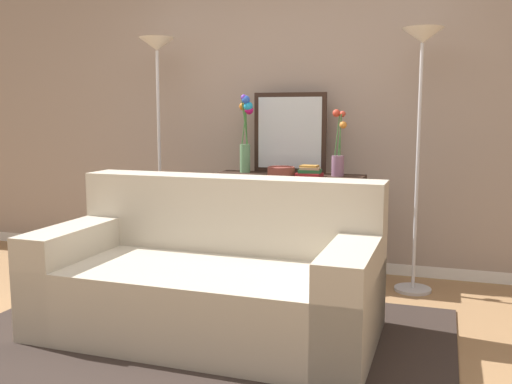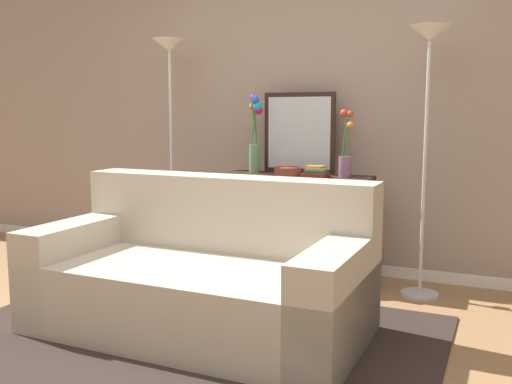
{
  "view_description": "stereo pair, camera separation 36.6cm",
  "coord_description": "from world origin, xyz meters",
  "px_view_note": "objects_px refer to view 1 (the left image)",
  "views": [
    {
      "loc": [
        1.12,
        -2.44,
        1.26
      ],
      "look_at": [
        -0.05,
        1.09,
        0.75
      ],
      "focal_mm": 39.81,
      "sensor_mm": 36.0,
      "label": 1
    },
    {
      "loc": [
        1.47,
        -2.31,
        1.26
      ],
      "look_at": [
        -0.05,
        1.09,
        0.75
      ],
      "focal_mm": 39.81,
      "sensor_mm": 36.0,
      "label": 2
    }
  ],
  "objects_px": {
    "floor_lamp_left": "(158,89)",
    "book_row_under_console": "(258,266)",
    "console_table": "(289,208)",
    "floor_lamp_right": "(421,87)",
    "wall_mirror": "(290,133)",
    "couch": "(211,279)",
    "vase_short_flowers": "(338,153)",
    "fruit_bowl": "(281,171)",
    "book_stack": "(310,172)",
    "vase_tall_flowers": "(246,133)"
  },
  "relations": [
    {
      "from": "vase_short_flowers",
      "to": "vase_tall_flowers",
      "type": "bearing_deg",
      "value": 177.37
    },
    {
      "from": "book_stack",
      "to": "book_row_under_console",
      "type": "height_order",
      "value": "book_stack"
    },
    {
      "from": "floor_lamp_left",
      "to": "vase_short_flowers",
      "type": "bearing_deg",
      "value": 3.17
    },
    {
      "from": "vase_short_flowers",
      "to": "fruit_bowl",
      "type": "distance_m",
      "value": 0.44
    },
    {
      "from": "wall_mirror",
      "to": "vase_tall_flowers",
      "type": "bearing_deg",
      "value": -163.21
    },
    {
      "from": "floor_lamp_right",
      "to": "console_table",
      "type": "bearing_deg",
      "value": 175.33
    },
    {
      "from": "vase_short_flowers",
      "to": "book_stack",
      "type": "height_order",
      "value": "vase_short_flowers"
    },
    {
      "from": "vase_short_flowers",
      "to": "book_stack",
      "type": "distance_m",
      "value": 0.26
    },
    {
      "from": "couch",
      "to": "vase_short_flowers",
      "type": "relative_size",
      "value": 3.88
    },
    {
      "from": "floor_lamp_left",
      "to": "book_row_under_console",
      "type": "height_order",
      "value": "floor_lamp_left"
    },
    {
      "from": "floor_lamp_right",
      "to": "vase_tall_flowers",
      "type": "relative_size",
      "value": 3.02
    },
    {
      "from": "couch",
      "to": "floor_lamp_right",
      "type": "bearing_deg",
      "value": 46.79
    },
    {
      "from": "wall_mirror",
      "to": "book_stack",
      "type": "height_order",
      "value": "wall_mirror"
    },
    {
      "from": "floor_lamp_right",
      "to": "vase_tall_flowers",
      "type": "bearing_deg",
      "value": 175.04
    },
    {
      "from": "console_table",
      "to": "book_row_under_console",
      "type": "height_order",
      "value": "console_table"
    },
    {
      "from": "wall_mirror",
      "to": "book_stack",
      "type": "relative_size",
      "value": 3.22
    },
    {
      "from": "floor_lamp_left",
      "to": "book_row_under_console",
      "type": "distance_m",
      "value": 1.62
    },
    {
      "from": "wall_mirror",
      "to": "floor_lamp_right",
      "type": "bearing_deg",
      "value": -12.26
    },
    {
      "from": "vase_tall_flowers",
      "to": "book_stack",
      "type": "height_order",
      "value": "vase_tall_flowers"
    },
    {
      "from": "floor_lamp_right",
      "to": "couch",
      "type": "bearing_deg",
      "value": -133.21
    },
    {
      "from": "console_table",
      "to": "floor_lamp_left",
      "type": "distance_m",
      "value": 1.41
    },
    {
      "from": "book_row_under_console",
      "to": "console_table",
      "type": "bearing_deg",
      "value": 0.0
    },
    {
      "from": "book_stack",
      "to": "vase_short_flowers",
      "type": "bearing_deg",
      "value": 29.64
    },
    {
      "from": "floor_lamp_left",
      "to": "wall_mirror",
      "type": "bearing_deg",
      "value": 11.68
    },
    {
      "from": "vase_tall_flowers",
      "to": "couch",
      "type": "bearing_deg",
      "value": -79.6
    },
    {
      "from": "vase_short_flowers",
      "to": "book_row_under_console",
      "type": "height_order",
      "value": "vase_short_flowers"
    },
    {
      "from": "couch",
      "to": "floor_lamp_right",
      "type": "xyz_separation_m",
      "value": [
        1.08,
        1.15,
        1.14
      ]
    },
    {
      "from": "vase_short_flowers",
      "to": "fruit_bowl",
      "type": "height_order",
      "value": "vase_short_flowers"
    },
    {
      "from": "couch",
      "to": "vase_tall_flowers",
      "type": "bearing_deg",
      "value": 100.4
    },
    {
      "from": "floor_lamp_left",
      "to": "book_stack",
      "type": "distance_m",
      "value": 1.39
    },
    {
      "from": "floor_lamp_left",
      "to": "floor_lamp_right",
      "type": "distance_m",
      "value": 2.01
    },
    {
      "from": "floor_lamp_right",
      "to": "wall_mirror",
      "type": "distance_m",
      "value": 1.06
    },
    {
      "from": "floor_lamp_right",
      "to": "wall_mirror",
      "type": "xyz_separation_m",
      "value": [
        -0.98,
        0.21,
        -0.33
      ]
    },
    {
      "from": "couch",
      "to": "wall_mirror",
      "type": "distance_m",
      "value": 1.59
    },
    {
      "from": "console_table",
      "to": "floor_lamp_left",
      "type": "height_order",
      "value": "floor_lamp_left"
    },
    {
      "from": "book_row_under_console",
      "to": "floor_lamp_left",
      "type": "bearing_deg",
      "value": -174.59
    },
    {
      "from": "vase_tall_flowers",
      "to": "fruit_bowl",
      "type": "relative_size",
      "value": 2.93
    },
    {
      "from": "console_table",
      "to": "book_row_under_console",
      "type": "xyz_separation_m",
      "value": [
        -0.25,
        -0.0,
        -0.49
      ]
    },
    {
      "from": "floor_lamp_left",
      "to": "fruit_bowl",
      "type": "bearing_deg",
      "value": -1.16
    },
    {
      "from": "vase_tall_flowers",
      "to": "book_row_under_console",
      "type": "relative_size",
      "value": 1.42
    },
    {
      "from": "floor_lamp_right",
      "to": "floor_lamp_left",
      "type": "bearing_deg",
      "value": 180.0
    },
    {
      "from": "floor_lamp_right",
      "to": "vase_tall_flowers",
      "type": "xyz_separation_m",
      "value": [
        -1.31,
        0.11,
        -0.34
      ]
    },
    {
      "from": "book_stack",
      "to": "floor_lamp_right",
      "type": "bearing_deg",
      "value": 2.16
    },
    {
      "from": "fruit_bowl",
      "to": "wall_mirror",
      "type": "bearing_deg",
      "value": 89.54
    },
    {
      "from": "couch",
      "to": "book_stack",
      "type": "relative_size",
      "value": 9.85
    },
    {
      "from": "floor_lamp_left",
      "to": "book_stack",
      "type": "relative_size",
      "value": 9.56
    },
    {
      "from": "vase_tall_flowers",
      "to": "vase_short_flowers",
      "type": "distance_m",
      "value": 0.75
    },
    {
      "from": "couch",
      "to": "floor_lamp_left",
      "type": "bearing_deg",
      "value": 129.08
    },
    {
      "from": "fruit_bowl",
      "to": "book_stack",
      "type": "distance_m",
      "value": 0.22
    },
    {
      "from": "wall_mirror",
      "to": "vase_short_flowers",
      "type": "distance_m",
      "value": 0.45
    }
  ]
}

